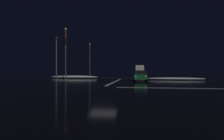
# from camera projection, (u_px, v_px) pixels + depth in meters

# --- Properties ---
(ground) EXTENTS (120.00, 120.00, 0.10)m
(ground) POSITION_uv_depth(u_px,v_px,m) (103.00, 88.00, 17.86)
(ground) COLOR black
(stop_line_north) EXTENTS (0.35, 14.56, 0.01)m
(stop_line_north) POSITION_uv_depth(u_px,v_px,m) (115.00, 82.00, 26.26)
(stop_line_north) COLOR white
(stop_line_north) RESTS_ON ground
(centre_line_ns) EXTENTS (22.00, 0.15, 0.01)m
(centre_line_ns) POSITION_uv_depth(u_px,v_px,m) (123.00, 78.00, 37.73)
(centre_line_ns) COLOR yellow
(centre_line_ns) RESTS_ON ground
(crosswalk_bar_east) EXTENTS (14.56, 0.40, 0.01)m
(crosswalk_bar_east) POSITION_uv_depth(u_px,v_px,m) (198.00, 88.00, 16.58)
(crosswalk_bar_east) COLOR white
(crosswalk_bar_east) RESTS_ON ground
(snow_bank_left_curb) EXTENTS (9.36, 1.50, 0.56)m
(snow_bank_left_curb) POSITION_uv_depth(u_px,v_px,m) (74.00, 77.00, 36.60)
(snow_bank_left_curb) COLOR white
(snow_bank_left_curb) RESTS_ON ground
(snow_bank_right_curb) EXTENTS (9.31, 1.50, 0.41)m
(snow_bank_right_curb) POSITION_uv_depth(u_px,v_px,m) (176.00, 79.00, 30.90)
(snow_bank_right_curb) COLOR white
(snow_bank_right_curb) RESTS_ON ground
(sedan_green) EXTENTS (2.02, 4.33, 1.57)m
(sedan_green) POSITION_uv_depth(u_px,v_px,m) (141.00, 76.00, 27.45)
(sedan_green) COLOR #14512D
(sedan_green) RESTS_ON ground
(sedan_blue) EXTENTS (2.02, 4.33, 1.57)m
(sedan_blue) POSITION_uv_depth(u_px,v_px,m) (140.00, 75.00, 33.16)
(sedan_blue) COLOR navy
(sedan_blue) RESTS_ON ground
(sedan_orange) EXTENTS (2.02, 4.33, 1.57)m
(sedan_orange) POSITION_uv_depth(u_px,v_px,m) (142.00, 74.00, 38.71)
(sedan_orange) COLOR #C66014
(sedan_orange) RESTS_ON ground
(sedan_white) EXTENTS (2.02, 4.33, 1.57)m
(sedan_white) POSITION_uv_depth(u_px,v_px,m) (142.00, 73.00, 44.99)
(sedan_white) COLOR silver
(sedan_white) RESTS_ON ground
(sedan_black) EXTENTS (2.02, 4.33, 1.57)m
(sedan_black) POSITION_uv_depth(u_px,v_px,m) (141.00, 73.00, 50.41)
(sedan_black) COLOR black
(sedan_black) RESTS_ON ground
(box_truck) EXTENTS (2.68, 8.28, 3.08)m
(box_truck) POSITION_uv_depth(u_px,v_px,m) (140.00, 70.00, 58.42)
(box_truck) COLOR beige
(box_truck) RESTS_ON ground
(traffic_signal_nw) EXTENTS (2.73, 2.73, 6.57)m
(traffic_signal_nw) POSITION_uv_depth(u_px,v_px,m) (60.00, 50.00, 26.84)
(traffic_signal_nw) COLOR #4C4C51
(traffic_signal_nw) RESTS_ON ground
(streetlamp_left_near) EXTENTS (0.44, 0.44, 9.13)m
(streetlamp_left_near) POSITION_uv_depth(u_px,v_px,m) (66.00, 50.00, 33.22)
(streetlamp_left_near) COLOR #424247
(streetlamp_left_near) RESTS_ON ground
(streetlamp_left_far) EXTENTS (0.44, 0.44, 8.64)m
(streetlamp_left_far) POSITION_uv_depth(u_px,v_px,m) (90.00, 57.00, 49.04)
(streetlamp_left_far) COLOR #424247
(streetlamp_left_far) RESTS_ON ground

